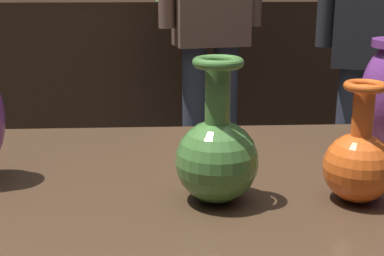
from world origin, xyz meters
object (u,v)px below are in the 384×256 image
at_px(vase_right_accent, 361,161).
at_px(visitor_near_right, 377,32).
at_px(vase_centerpiece, 219,154).
at_px(visitor_center_back, 212,9).

bearing_deg(vase_right_accent, visitor_near_right, 68.05).
xyz_separation_m(vase_centerpiece, visitor_near_right, (0.77, 1.39, 0.03)).
relative_size(vase_centerpiece, visitor_center_back, 0.13).
bearing_deg(visitor_near_right, vase_right_accent, 89.52).
bearing_deg(vase_centerpiece, visitor_near_right, 60.95).
distance_m(vase_right_accent, visitor_near_right, 1.51).
height_order(vase_right_accent, visitor_near_right, visitor_near_right).
height_order(vase_centerpiece, visitor_near_right, visitor_near_right).
xyz_separation_m(vase_right_accent, visitor_center_back, (-0.07, 1.69, 0.12)).
height_order(visitor_center_back, visitor_near_right, visitor_center_back).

